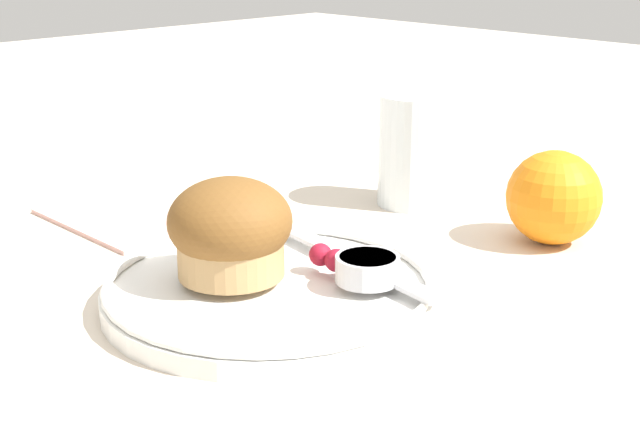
{
  "coord_description": "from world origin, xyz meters",
  "views": [
    {
      "loc": [
        0.46,
        -0.41,
        0.26
      ],
      "look_at": [
        0.01,
        0.03,
        0.06
      ],
      "focal_mm": 50.0,
      "sensor_mm": 36.0,
      "label": 1
    }
  ],
  "objects_px": {
    "orange_fruit": "(554,197)",
    "juice_glass": "(415,150)",
    "muffin": "(230,230)",
    "butter_knife": "(350,259)"
  },
  "relations": [
    {
      "from": "butter_knife",
      "to": "orange_fruit",
      "type": "height_order",
      "value": "orange_fruit"
    },
    {
      "from": "muffin",
      "to": "orange_fruit",
      "type": "relative_size",
      "value": 1.11
    },
    {
      "from": "juice_glass",
      "to": "orange_fruit",
      "type": "bearing_deg",
      "value": -0.21
    },
    {
      "from": "butter_knife",
      "to": "juice_glass",
      "type": "xyz_separation_m",
      "value": [
        -0.1,
        0.19,
        0.03
      ]
    },
    {
      "from": "butter_knife",
      "to": "juice_glass",
      "type": "height_order",
      "value": "juice_glass"
    },
    {
      "from": "orange_fruit",
      "to": "juice_glass",
      "type": "xyz_separation_m",
      "value": [
        -0.15,
        0.0,
        0.01
      ]
    },
    {
      "from": "butter_knife",
      "to": "orange_fruit",
      "type": "distance_m",
      "value": 0.2
    },
    {
      "from": "orange_fruit",
      "to": "juice_glass",
      "type": "distance_m",
      "value": 0.15
    },
    {
      "from": "muffin",
      "to": "butter_knife",
      "type": "height_order",
      "value": "muffin"
    },
    {
      "from": "muffin",
      "to": "orange_fruit",
      "type": "bearing_deg",
      "value": 70.85
    }
  ]
}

